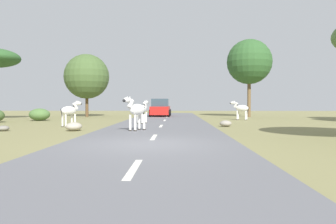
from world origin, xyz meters
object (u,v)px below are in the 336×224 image
zebra_2 (70,111)px  tree_2 (249,62)px  rock_0 (3,128)px  rock_4 (226,124)px  zebra_1 (143,109)px  tree_0 (87,77)px  rock_1 (74,127)px  car_0 (160,108)px  bush_1 (40,115)px  zebra_0 (136,110)px  zebra_3 (241,108)px

zebra_2 → tree_2: (13.33, 12.97, 4.45)m
rock_0 → zebra_2: bearing=52.5°
rock_4 → zebra_2: bearing=-178.8°
zebra_1 → zebra_2: 4.63m
tree_0 → rock_1: bearing=-76.6°
tree_0 → rock_1: size_ratio=7.11×
car_0 → bush_1: bearing=-139.7°
tree_0 → rock_0: 16.58m
zebra_0 → bush_1: size_ratio=1.05×
zebra_1 → tree_0: bearing=138.2°
zebra_3 → bush_1: 15.95m
tree_2 → bush_1: size_ratio=4.77×
tree_0 → rock_4: size_ratio=8.97×
zebra_3 → rock_1: 14.60m
zebra_2 → rock_0: (-2.31, -3.01, -0.78)m
zebra_2 → zebra_0: bearing=-7.1°
bush_1 → rock_4: 14.81m
zebra_1 → rock_4: 5.53m
zebra_3 → rock_4: 7.71m
car_0 → tree_0: bearing=-175.1°
car_0 → rock_4: car_0 is taller
rock_0 → rock_4: (11.40, 3.20, 0.05)m
zebra_0 → zebra_3: 12.83m
rock_0 → rock_4: rock_4 is taller
rock_1 → car_0: bearing=77.9°
rock_0 → rock_1: (3.43, 0.20, 0.08)m
zebra_1 → rock_0: 8.29m
zebra_3 → rock_0: zebra_3 is taller
zebra_3 → rock_1: size_ratio=1.80×
rock_1 → rock_4: size_ratio=1.26×
zebra_2 → rock_0: size_ratio=2.83×
rock_1 → rock_4: 8.52m
zebra_3 → tree_2: 7.29m
tree_0 → tree_2: size_ratio=0.82×
tree_2 → zebra_0: bearing=-119.4°
rock_1 → rock_4: (7.97, 3.00, -0.03)m
rock_0 → car_0: bearing=67.3°
rock_1 → bush_1: bearing=121.8°
zebra_0 → tree_2: (9.06, 16.12, 4.32)m
rock_0 → rock_1: 3.44m
zebra_3 → tree_2: size_ratio=0.21×
zebra_3 → rock_0: size_ratio=2.89×
zebra_1 → zebra_3: (7.41, 5.22, -0.03)m
rock_0 → zebra_0: bearing=-1.2°
zebra_2 → rock_1: zebra_2 is taller
zebra_2 → tree_2: bearing=73.5°
car_0 → rock_0: bearing=-111.6°
bush_1 → car_0: bearing=39.3°
zebra_1 → bush_1: bearing=171.8°
bush_1 → zebra_3: bearing=4.7°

